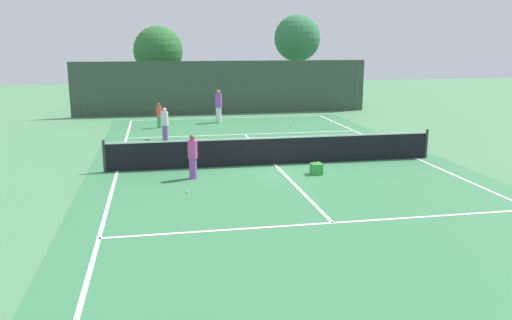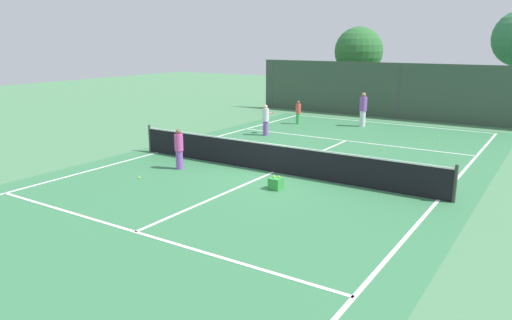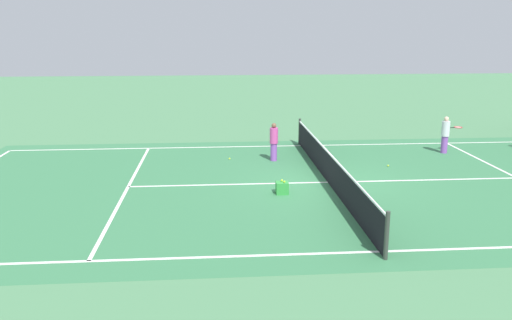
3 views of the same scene
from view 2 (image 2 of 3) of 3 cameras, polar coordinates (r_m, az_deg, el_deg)
The scene contains 16 objects.
ground_plane at distance 16.67m, azimuth 2.10°, elevation -1.46°, with size 80.00×80.00×0.00m, color #4C8456.
court_surface at distance 16.66m, azimuth 2.10°, elevation -1.45°, with size 13.00×25.00×0.01m.
tennis_net at distance 16.54m, azimuth 2.11°, elevation 0.25°, with size 11.90×0.10×1.10m.
perimeter_fence at distance 29.13m, azimuth 16.58°, elevation 7.83°, with size 18.00×0.12×3.20m.
tree_1 at distance 33.27m, azimuth 12.06°, elevation 12.47°, with size 3.17×3.17×5.33m.
player_0 at distance 26.06m, azimuth 12.57°, elevation 5.89°, with size 0.38×0.38×1.79m.
player_1 at distance 26.31m, azimuth 5.02°, elevation 5.66°, with size 0.27×0.27×1.27m.
player_2 at distance 23.02m, azimuth 1.17°, elevation 4.81°, with size 0.44×0.90×1.47m.
player_3 at distance 17.11m, azimuth -9.11°, elevation 1.33°, with size 0.31×0.31×1.44m.
ball_crate at distance 14.74m, azimuth 2.36°, elevation -2.79°, with size 0.36×0.37×0.43m.
tennis_ball_0 at distance 19.72m, azimuth 1.43°, elevation 1.09°, with size 0.07×0.07×0.07m, color #CCE533.
tennis_ball_1 at distance 20.72m, azimuth 14.62°, elevation 1.26°, with size 0.07×0.07×0.07m, color #CCE533.
tennis_ball_2 at distance 24.29m, azimuth 20.80°, elevation 2.63°, with size 0.07×0.07×0.07m, color #CCE533.
tennis_ball_3 at distance 23.27m, azimuth 18.99°, elevation 2.32°, with size 0.07×0.07×0.07m, color #CCE533.
tennis_ball_4 at distance 16.35m, azimuth -13.69°, elevation -2.04°, with size 0.07×0.07×0.07m, color #CCE533.
tennis_ball_5 at distance 16.56m, azimuth 7.72°, elevation -1.56°, with size 0.07×0.07×0.07m, color #CCE533.
Camera 2 is at (8.23, -13.80, 4.43)m, focal length 33.76 mm.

